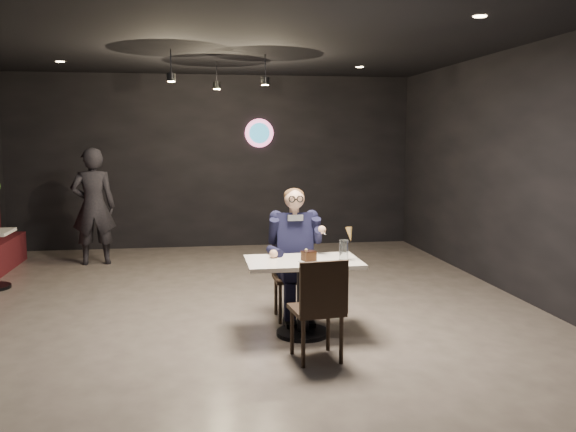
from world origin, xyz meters
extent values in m
plane|color=slate|center=(0.00, 0.00, 0.00)|extent=(9.00, 9.00, 0.00)
cube|color=black|center=(0.00, 2.00, 2.88)|extent=(1.40, 1.20, 0.36)
cube|color=white|center=(0.68, -0.57, 0.38)|extent=(1.10, 0.70, 0.75)
cube|color=black|center=(0.68, -0.02, 0.46)|extent=(0.42, 0.46, 0.92)
cube|color=black|center=(0.68, -1.23, 0.46)|extent=(0.47, 0.51, 0.92)
cube|color=black|center=(0.68, -0.02, 0.72)|extent=(0.60, 0.80, 1.44)
cylinder|color=white|center=(0.72, -0.65, 0.76)|extent=(0.20, 0.20, 0.01)
cube|color=black|center=(0.72, -0.67, 0.80)|extent=(0.15, 0.13, 0.08)
ellipsoid|color=green|center=(0.74, -0.68, 0.84)|extent=(0.06, 0.04, 0.01)
cylinder|color=silver|center=(1.07, -0.63, 0.85)|extent=(0.09, 0.09, 0.20)
cone|color=tan|center=(1.13, -0.64, 1.00)|extent=(0.08, 0.08, 0.14)
imported|color=black|center=(-1.86, 3.23, 0.89)|extent=(0.69, 0.49, 1.78)
camera|label=1|loc=(-0.34, -6.27, 1.93)|focal=38.00mm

